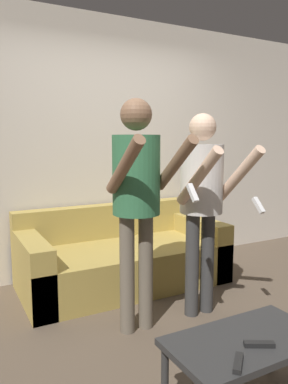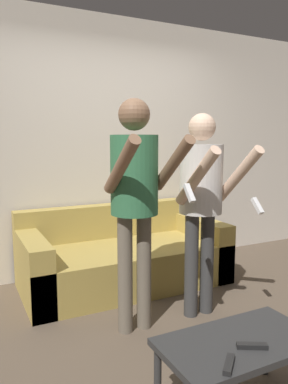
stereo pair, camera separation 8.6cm
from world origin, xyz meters
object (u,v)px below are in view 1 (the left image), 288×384
person_standing_right (203,192)px  remote_far (259,344)px  couch (122,258)px  remote_near (238,363)px  person_standing_left (137,188)px  coffee_table (246,347)px

person_standing_right → remote_far: 1.34m
couch → remote_near: bearing=-100.3°
person_standing_right → couch: bearing=107.7°
couch → remote_near: 2.12m
person_standing_left → remote_near: size_ratio=12.76×
person_standing_left → person_standing_right: person_standing_left is taller
person_standing_right → coffee_table: person_standing_right is taller
couch → person_standing_left: size_ratio=1.15×
person_standing_left → remote_far: 1.29m
remote_near → person_standing_right: bearing=60.4°
couch → person_standing_right: person_standing_right is taller
person_standing_right → remote_far: bearing=-113.0°
coffee_table → remote_near: size_ratio=6.21×
person_standing_right → remote_near: (-0.67, -1.18, -0.59)m
person_standing_left → couch: bearing=72.3°
couch → remote_far: bearing=-95.1°
couch → person_standing_right: size_ratio=1.21×
person_standing_left → remote_far: size_ratio=11.50×
person_standing_left → coffee_table: (0.11, -1.02, -0.72)m
remote_far → remote_near: bearing=-160.6°
couch → person_standing_right: bearing=-72.3°
couch → remote_far: size_ratio=13.22×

